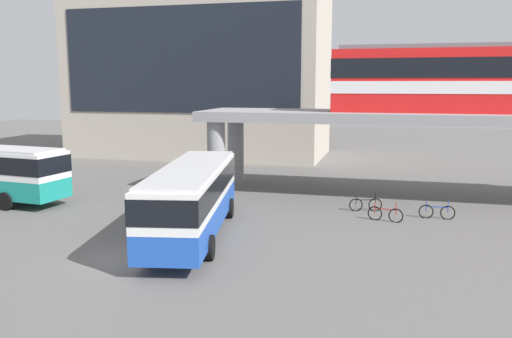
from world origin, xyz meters
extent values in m
plane|color=#605E5B|center=(0.00, 10.00, 0.00)|extent=(120.00, 120.00, 0.00)
cube|color=#B2A899|center=(-8.07, 30.55, 8.04)|extent=(23.50, 11.13, 16.07)
cube|color=black|center=(-8.07, 24.93, 8.84)|extent=(21.15, 0.10, 9.00)
cube|color=gray|center=(15.03, 14.57, 4.86)|extent=(33.65, 5.82, 0.60)
cylinder|color=gray|center=(-0.60, 12.46, 2.28)|extent=(1.10, 1.10, 4.56)
cylinder|color=gray|center=(-0.60, 16.68, 2.28)|extent=(1.10, 1.10, 4.56)
cube|color=#1E4CB2|center=(1.22, 3.70, 1.05)|extent=(4.41, 11.27, 1.10)
cube|color=silver|center=(1.22, 3.70, 2.35)|extent=(4.41, 11.27, 1.50)
cube|color=black|center=(1.22, 3.70, 2.43)|extent=(4.45, 11.32, 0.96)
cube|color=silver|center=(1.22, 3.70, 3.16)|extent=(4.19, 10.71, 0.12)
cylinder|color=black|center=(-0.64, 6.94, 0.50)|extent=(0.45, 1.03, 1.00)
cylinder|color=black|center=(1.83, 7.39, 0.50)|extent=(0.45, 1.03, 1.00)
cylinder|color=black|center=(0.53, 0.45, 0.50)|extent=(0.45, 1.03, 1.00)
cylinder|color=black|center=(2.99, 0.89, 0.50)|extent=(0.45, 1.03, 1.00)
cylinder|color=black|center=(-10.48, 5.92, 0.50)|extent=(1.03, 0.40, 1.00)
cylinder|color=black|center=(-10.17, 8.40, 0.50)|extent=(1.03, 0.40, 1.00)
torus|color=black|center=(9.01, 10.67, 0.34)|extent=(0.73, 0.26, 0.74)
torus|color=black|center=(8.00, 10.38, 0.34)|extent=(0.73, 0.26, 0.74)
cylinder|color=black|center=(8.50, 10.52, 0.62)|extent=(1.02, 0.34, 0.05)
cylinder|color=black|center=(8.00, 10.38, 0.64)|extent=(0.04, 0.04, 0.55)
cylinder|color=black|center=(9.01, 10.67, 0.69)|extent=(0.04, 0.04, 0.65)
torus|color=black|center=(12.62, 9.74, 0.34)|extent=(0.74, 0.07, 0.74)
torus|color=black|center=(11.57, 9.73, 0.34)|extent=(0.74, 0.07, 0.74)
cylinder|color=#1E3FA5|center=(12.10, 9.74, 0.62)|extent=(1.05, 0.06, 0.05)
cylinder|color=#1E3FA5|center=(11.57, 9.73, 0.64)|extent=(0.04, 0.04, 0.55)
cylinder|color=#1E3FA5|center=(12.62, 9.74, 0.69)|extent=(0.04, 0.04, 0.65)
torus|color=black|center=(10.07, 8.48, 0.34)|extent=(0.73, 0.23, 0.74)
torus|color=black|center=(9.05, 8.71, 0.34)|extent=(0.73, 0.23, 0.74)
cylinder|color=#B21E1E|center=(9.56, 8.60, 0.62)|extent=(1.03, 0.29, 0.05)
cylinder|color=#B21E1E|center=(9.05, 8.71, 0.64)|extent=(0.04, 0.04, 0.55)
cylinder|color=#B21E1E|center=(10.07, 8.48, 0.69)|extent=(0.04, 0.04, 0.65)
camera|label=1|loc=(9.56, -17.79, 6.78)|focal=36.94mm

